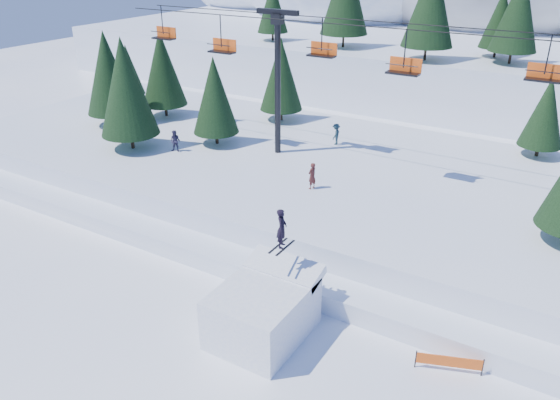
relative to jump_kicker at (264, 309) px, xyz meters
The scene contains 9 objects.
ground 2.68m from the jump_kicker, 84.18° to the right, with size 160.00×160.00×0.00m, color white.
mid_shelf 15.74m from the jump_kicker, 89.16° to the left, with size 70.00×22.00×2.50m, color white.
berm 5.81m from the jump_kicker, 87.70° to the left, with size 70.00×6.00×1.10m, color white.
jump_kicker is the anchor object (origin of this frame).
chairlift 17.68m from the jump_kicker, 86.76° to the left, with size 46.61×3.21×10.28m.
conifer_stand 17.02m from the jump_kicker, 91.59° to the left, with size 62.33×17.93×8.39m.
distant_skiers 16.27m from the jump_kicker, 100.08° to the left, with size 32.84×9.37×1.76m.
banner_near 8.50m from the jump_kicker, 13.46° to the left, with size 2.69×1.02×0.90m.
banner_far 11.12m from the jump_kicker, 21.83° to the left, with size 2.75×0.83×0.90m.
Camera 1 is at (11.12, -15.16, 16.97)m, focal length 35.00 mm.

